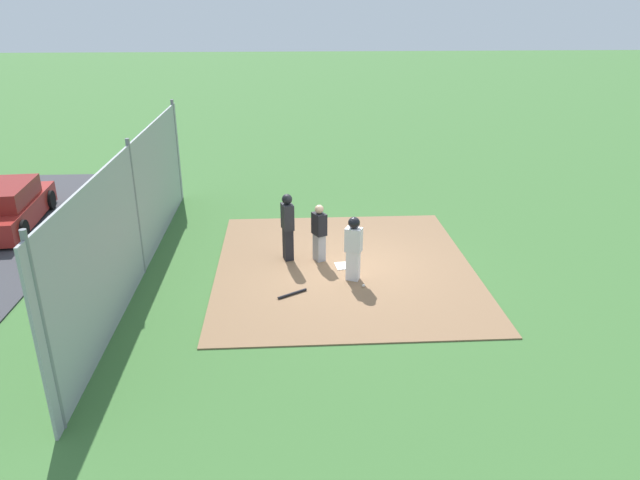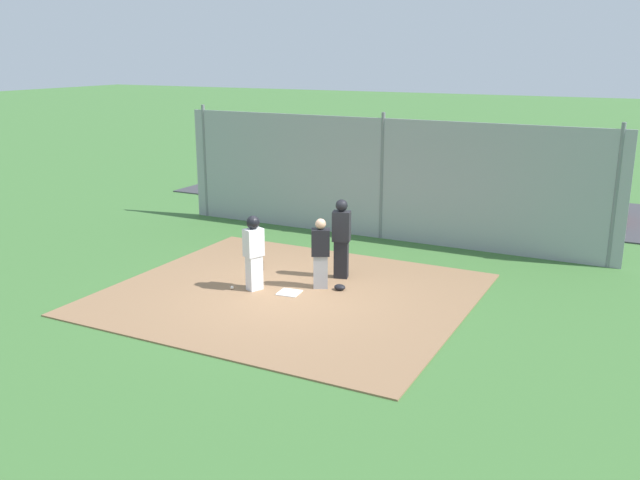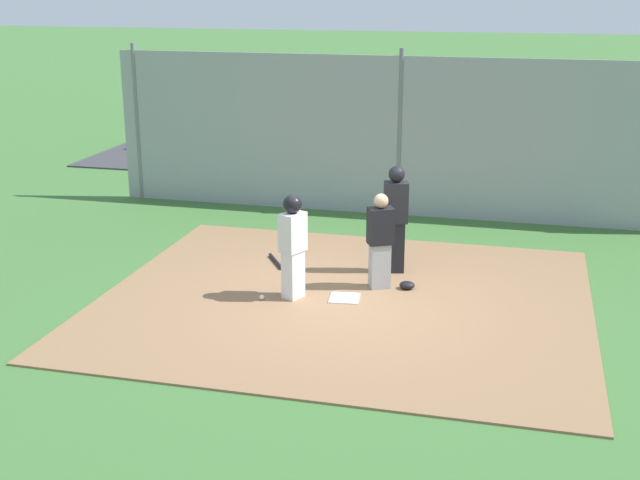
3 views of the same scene
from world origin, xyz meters
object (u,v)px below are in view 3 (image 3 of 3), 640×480
at_px(home_plate, 344,298).
at_px(parked_car_blue, 225,129).
at_px(baseball, 262,297).
at_px(baseball_bat, 276,261).
at_px(catcher, 380,240).
at_px(parked_car_red, 567,150).
at_px(catcher_mask, 407,285).
at_px(runner, 293,240).
at_px(umpire, 396,217).

height_order(home_plate, parked_car_blue, parked_car_blue).
bearing_deg(baseball, home_plate, -164.19).
bearing_deg(baseball_bat, home_plate, -163.97).
distance_m(catcher, parked_car_blue, 11.78).
relative_size(home_plate, parked_car_red, 0.10).
distance_m(home_plate, catcher_mask, 1.07).
xyz_separation_m(runner, parked_car_blue, (5.07, -10.72, -0.32)).
height_order(baseball_bat, parked_car_red, parked_car_red).
xyz_separation_m(umpire, catcher_mask, (-0.33, 0.76, -0.87)).
bearing_deg(parked_car_blue, home_plate, 122.32).
bearing_deg(runner, baseball_bat, 139.59).
xyz_separation_m(home_plate, catcher, (-0.42, -0.61, 0.76)).
distance_m(baseball_bat, baseball, 1.70).
bearing_deg(baseball, parked_car_blue, -66.98).
height_order(catcher, catcher_mask, catcher).
xyz_separation_m(catcher, umpire, (-0.10, -0.80, 0.16)).
height_order(home_plate, catcher, catcher).
xyz_separation_m(umpire, parked_car_blue, (6.35, -9.18, -0.35)).
height_order(baseball_bat, parked_car_blue, parked_car_blue).
height_order(runner, parked_car_red, runner).
xyz_separation_m(runner, baseball_bat, (0.73, -1.46, -0.87)).
distance_m(home_plate, baseball, 1.24).
bearing_deg(baseball_bat, baseball, 158.03).
relative_size(catcher_mask, parked_car_red, 0.06).
relative_size(catcher_mask, baseball, 3.24).
bearing_deg(home_plate, baseball_bat, -41.96).
relative_size(baseball_bat, parked_car_blue, 0.18).
xyz_separation_m(parked_car_red, parked_car_blue, (9.27, -0.87, 0.00)).
height_order(home_plate, catcher_mask, catcher_mask).
xyz_separation_m(umpire, baseball, (1.71, 1.75, -0.89)).
xyz_separation_m(baseball, parked_car_blue, (4.64, -10.93, 0.55)).
xyz_separation_m(catcher, parked_car_red, (-3.02, -9.11, -0.19)).
height_order(parked_car_red, parked_car_blue, same).
bearing_deg(parked_car_red, parked_car_blue, 169.55).
bearing_deg(baseball, catcher, -149.45).
relative_size(catcher, umpire, 0.85).
relative_size(umpire, runner, 1.11).
height_order(umpire, catcher_mask, umpire).
bearing_deg(catcher, catcher_mask, 68.97).
distance_m(umpire, parked_car_red, 8.81).
bearing_deg(catcher, parked_car_red, 135.19).
xyz_separation_m(baseball_bat, parked_car_red, (-4.92, -8.38, 0.55)).
bearing_deg(home_plate, parked_car_red, -109.47).
bearing_deg(umpire, catcher, -22.34).
relative_size(baseball, parked_car_blue, 0.02).
relative_size(catcher_mask, parked_car_blue, 0.06).
relative_size(home_plate, baseball_bat, 0.58).
relative_size(home_plate, umpire, 0.25).
height_order(catcher_mask, parked_car_blue, parked_car_blue).
height_order(baseball_bat, catcher_mask, catcher_mask).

